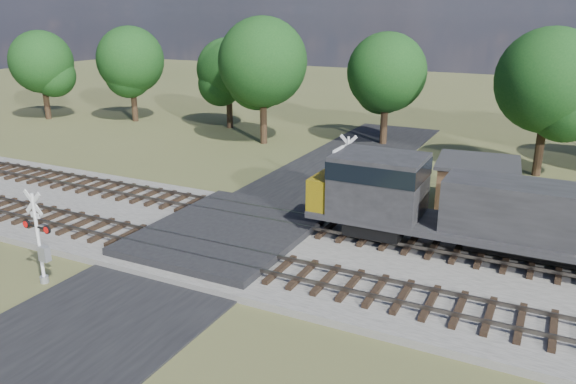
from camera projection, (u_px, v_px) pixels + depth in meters
The scene contains 10 objects.
ground at pixel (223, 243), 25.97m from camera, with size 160.00×160.00×0.00m, color #4E552D.
ballast_bed at pixel (444, 280), 22.10m from camera, with size 140.00×10.00×0.30m, color gray.
road at pixel (223, 242), 25.96m from camera, with size 7.00×60.00×0.08m, color black.
crossing_panel at pixel (229, 233), 26.30m from camera, with size 7.00×9.00×0.62m, color #262628.
track_near at pixel (261, 265), 22.82m from camera, with size 140.00×2.60×0.33m.
track_far at pixel (311, 225), 27.07m from camera, with size 140.00×2.60×0.33m.
crossing_signal_near at pixel (41, 246), 21.69m from camera, with size 1.55×0.33×3.84m.
crossing_signal_far at pixel (346, 176), 30.69m from camera, with size 1.59×0.34×3.94m.
equipment_shed at pixel (476, 186), 29.61m from camera, with size 4.51×4.51×2.81m.
treeline at pixel (567, 72), 36.13m from camera, with size 84.84×10.47×10.89m.
Camera 1 is at (13.40, -20.10, 10.29)m, focal length 35.00 mm.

